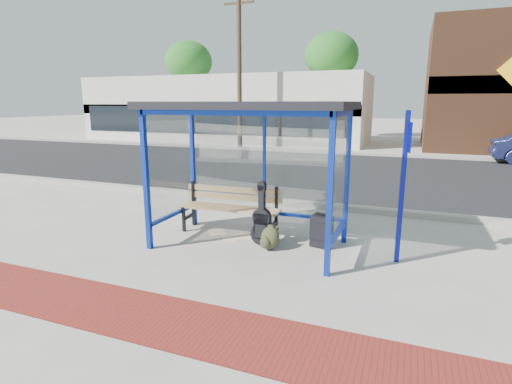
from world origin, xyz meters
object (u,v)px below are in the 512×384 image
at_px(guitar_bag, 262,223).
at_px(backpack, 269,238).
at_px(bench, 231,205).
at_px(suitcase, 321,231).

bearing_deg(guitar_bag, backpack, -38.40).
bearing_deg(guitar_bag, bench, 152.45).
bearing_deg(bench, backpack, -34.78).
height_order(suitcase, backpack, suitcase).
bearing_deg(suitcase, backpack, -140.11).
xyz_separation_m(guitar_bag, backpack, (0.20, -0.17, -0.19)).
xyz_separation_m(suitcase, backpack, (-0.78, -0.43, -0.08)).
relative_size(suitcase, backpack, 1.47).
bearing_deg(bench, suitcase, -8.95).
bearing_deg(backpack, suitcase, 49.69).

